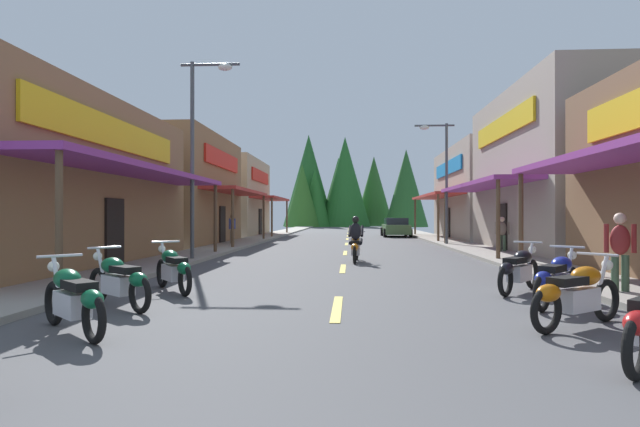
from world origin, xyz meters
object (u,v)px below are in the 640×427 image
object	(u,v)px
streetlamp_right	(441,167)
pedestrian_browsing	(502,233)
motorcycle_parked_left_2	(119,280)
pedestrian_by_shop	(620,249)
motorcycle_parked_left_3	(173,268)
motorcycle_parked_right_2	(557,278)
motorcycle_parked_left_1	(73,298)
streetlamp_left	(200,134)
motorcycle_parked_right_1	(577,293)
motorcycle_parked_right_3	(519,269)
rider_cruising_lead	(356,243)
parked_car_curbside	(396,227)
pedestrian_waiting	(232,227)

from	to	relation	value
streetlamp_right	pedestrian_browsing	distance (m)	6.41
motorcycle_parked_left_2	pedestrian_by_shop	xyz separation A→B (m)	(9.18, 1.69, 0.46)
motorcycle_parked_left_3	streetlamp_right	bearing A→B (deg)	-64.78
motorcycle_parked_right_2	motorcycle_parked_left_1	bearing A→B (deg)	148.89
motorcycle_parked_right_2	motorcycle_parked_left_2	distance (m)	7.60
streetlamp_left	motorcycle_parked_right_1	xyz separation A→B (m)	(8.35, -9.61, -3.91)
motorcycle_parked_right_3	rider_cruising_lead	size ratio (longest dim) A/B	0.82
rider_cruising_lead	parked_car_curbside	size ratio (longest dim) A/B	0.50
motorcycle_parked_left_2	motorcycle_parked_left_3	xyz separation A→B (m)	(0.28, 1.86, 0.00)
motorcycle_parked_right_2	pedestrian_by_shop	bearing A→B (deg)	-16.97
streetlamp_right	motorcycle_parked_right_1	bearing A→B (deg)	-94.45
pedestrian_browsing	pedestrian_waiting	distance (m)	13.39
streetlamp_left	motorcycle_parked_left_2	size ratio (longest dim) A/B	3.95
motorcycle_parked_left_1	motorcycle_parked_left_2	bearing A→B (deg)	-40.47
motorcycle_parked_right_1	pedestrian_by_shop	xyz separation A→B (m)	(2.02, 2.75, 0.46)
motorcycle_parked_right_3	pedestrian_waiting	xyz separation A→B (m)	(-9.68, 15.43, 0.47)
streetlamp_left	motorcycle_parked_right_3	xyz separation A→B (m)	(8.62, -6.36, -3.91)
motorcycle_parked_right_1	motorcycle_parked_left_1	size ratio (longest dim) A/B	1.07
motorcycle_parked_right_1	pedestrian_by_shop	size ratio (longest dim) A/B	1.09
streetlamp_right	motorcycle_parked_left_3	distance (m)	18.55
rider_cruising_lead	motorcycle_parked_left_2	bearing A→B (deg)	158.07
motorcycle_parked_right_3	motorcycle_parked_left_1	xyz separation A→B (m)	(-7.17, -4.05, 0.00)
motorcycle_parked_right_2	motorcycle_parked_left_1	size ratio (longest dim) A/B	1.02
motorcycle_parked_left_1	parked_car_curbside	distance (m)	32.10
streetlamp_left	motorcycle_parked_left_1	distance (m)	11.21
motorcycle_parked_right_3	pedestrian_browsing	bearing A→B (deg)	23.12
streetlamp_right	motorcycle_parked_left_2	world-z (taller)	streetlamp_right
rider_cruising_lead	motorcycle_parked_left_1	bearing A→B (deg)	163.26
motorcycle_parked_right_2	motorcycle_parked_left_3	distance (m)	7.39
motorcycle_parked_left_2	pedestrian_browsing	world-z (taller)	pedestrian_browsing
motorcycle_parked_right_1	pedestrian_browsing	xyz separation A→B (m)	(3.04, 13.77, 0.39)
motorcycle_parked_right_3	pedestrian_by_shop	xyz separation A→B (m)	(1.75, -0.50, 0.46)
motorcycle_parked_right_3	rider_cruising_lead	world-z (taller)	rider_cruising_lead
pedestrian_by_shop	pedestrian_waiting	size ratio (longest dim) A/B	1.00
motorcycle_parked_right_3	motorcycle_parked_left_3	bearing A→B (deg)	130.58
motorcycle_parked_right_1	motorcycle_parked_left_1	world-z (taller)	same
pedestrian_browsing	motorcycle_parked_left_2	bearing A→B (deg)	-25.24
pedestrian_by_shop	streetlamp_right	bearing A→B (deg)	-167.63
motorcycle_parked_left_3	pedestrian_by_shop	size ratio (longest dim) A/B	1.07
motorcycle_parked_right_3	motorcycle_parked_left_2	size ratio (longest dim) A/B	1.01
streetlamp_right	pedestrian_by_shop	distance (m)	16.63
motorcycle_parked_left_1	pedestrian_waiting	size ratio (longest dim) A/B	1.01
motorcycle_parked_right_2	motorcycle_parked_right_3	xyz separation A→B (m)	(-0.15, 1.55, 0.00)
motorcycle_parked_right_1	rider_cruising_lead	size ratio (longest dim) A/B	0.83
motorcycle_parked_right_2	parked_car_curbside	size ratio (longest dim) A/B	0.39
streetlamp_left	parked_car_curbside	bearing A→B (deg)	67.80
motorcycle_parked_left_1	pedestrian_browsing	xyz separation A→B (m)	(9.94, 14.57, 0.39)
streetlamp_right	pedestrian_waiting	size ratio (longest dim) A/B	3.86
motorcycle_parked_left_1	motorcycle_parked_left_2	xyz separation A→B (m)	(-0.26, 1.85, 0.00)
streetlamp_right	pedestrian_waiting	xyz separation A→B (m)	(-10.90, -0.39, -3.17)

